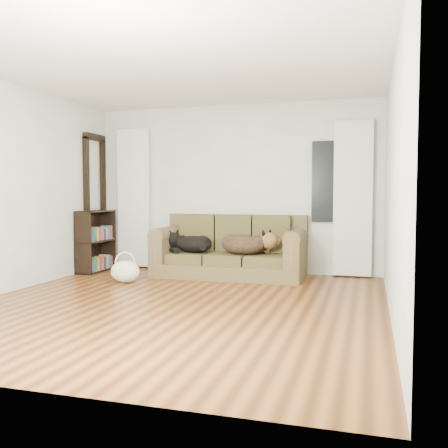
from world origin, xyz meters
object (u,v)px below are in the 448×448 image
(sofa, at_px, (229,246))
(dog_black_lab, at_px, (191,244))
(tote_bag, at_px, (125,271))
(bookshelf, at_px, (96,240))
(dog_shepherd, at_px, (246,244))

(sofa, height_order, dog_black_lab, sofa)
(tote_bag, relative_size, bookshelf, 0.43)
(dog_shepherd, height_order, tote_bag, dog_shepherd)
(dog_black_lab, height_order, dog_shepherd, dog_shepherd)
(tote_bag, height_order, bookshelf, bookshelf)
(dog_black_lab, bearing_deg, tote_bag, -109.57)
(dog_shepherd, bearing_deg, bookshelf, 15.04)
(sofa, relative_size, dog_black_lab, 3.58)
(sofa, height_order, bookshelf, bookshelf)
(bookshelf, bearing_deg, dog_black_lab, 5.39)
(sofa, relative_size, tote_bag, 5.26)
(sofa, relative_size, bookshelf, 2.27)
(dog_shepherd, relative_size, tote_bag, 1.64)
(sofa, xyz_separation_m, dog_shepherd, (0.27, -0.08, 0.04))
(dog_black_lab, height_order, tote_bag, dog_black_lab)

